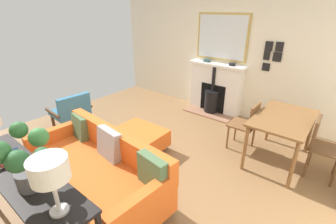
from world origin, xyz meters
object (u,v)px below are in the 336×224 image
object	(u,v)px
book_stack	(8,158)
dining_chair_by_back_wall	(321,143)
sofa	(97,170)
fireplace	(215,91)
dining_table	(283,123)
dining_chair_near_fireplace	(248,123)
armchair_accent	(71,110)
mantel_bowl_near	(207,60)
table_lamp_far_end	(50,171)
console_table	(23,180)
ottoman	(140,137)
mantel_bowl_far	(232,64)
potted_plant	(21,155)

from	to	relation	value
book_stack	dining_chair_by_back_wall	distance (m)	3.75
sofa	fireplace	bearing A→B (deg)	-177.52
dining_table	dining_chair_near_fireplace	bearing A→B (deg)	-90.19
armchair_accent	book_stack	size ratio (longest dim) A/B	2.76
mantel_bowl_near	armchair_accent	world-z (taller)	mantel_bowl_near
table_lamp_far_end	book_stack	xyz separation A→B (m)	(-0.00, -1.01, -0.34)
sofa	console_table	xyz separation A→B (m)	(0.77, -0.01, 0.35)
fireplace	table_lamp_far_end	distance (m)	4.11
book_stack	dining_chair_near_fireplace	bearing A→B (deg)	154.93
ottoman	book_stack	bearing A→B (deg)	-0.79
armchair_accent	table_lamp_far_end	size ratio (longest dim) A/B	1.55
ottoman	armchair_accent	bearing A→B (deg)	-78.01
ottoman	console_table	distance (m)	1.88
fireplace	mantel_bowl_far	bearing A→B (deg)	93.85
sofa	book_stack	distance (m)	0.95
mantel_bowl_near	dining_chair_near_fireplace	xyz separation A→B (m)	(1.09, 1.44, -0.63)
fireplace	book_stack	xyz separation A→B (m)	(3.96, -0.18, 0.31)
mantel_bowl_near	dining_chair_by_back_wall	bearing A→B (deg)	66.01
mantel_bowl_far	sofa	world-z (taller)	mantel_bowl_far
book_stack	dining_chair_by_back_wall	bearing A→B (deg)	140.74
potted_plant	dining_chair_by_back_wall	distance (m)	3.48
fireplace	dining_chair_by_back_wall	distance (m)	2.44
fireplace	dining_table	size ratio (longest dim) A/B	1.06
armchair_accent	potted_plant	world-z (taller)	potted_plant
dining_table	dining_chair_near_fireplace	world-z (taller)	dining_chair_near_fireplace
armchair_accent	ottoman	bearing A→B (deg)	101.99
mantel_bowl_far	ottoman	xyz separation A→B (m)	(2.19, -0.48, -0.90)
mantel_bowl_far	dining_chair_near_fireplace	world-z (taller)	mantel_bowl_far
sofa	console_table	bearing A→B (deg)	-0.51
mantel_bowl_far	fireplace	bearing A→B (deg)	-86.15
table_lamp_far_end	potted_plant	bearing A→B (deg)	-87.10
mantel_bowl_far	potted_plant	xyz separation A→B (m)	(4.01, 0.06, -0.03)
fireplace	armchair_accent	xyz separation A→B (m)	(2.48, -1.65, -0.07)
fireplace	table_lamp_far_end	bearing A→B (deg)	11.89
sofa	armchair_accent	bearing A→B (deg)	-111.74
dining_table	ottoman	bearing A→B (deg)	-59.14
mantel_bowl_near	dining_chair_by_back_wall	distance (m)	2.76
sofa	dining_chair_near_fireplace	world-z (taller)	dining_chair_near_fireplace
dining_table	dining_chair_by_back_wall	xyz separation A→B (m)	(0.00, 0.50, -0.14)
dining_chair_near_fireplace	table_lamp_far_end	bearing A→B (deg)	-6.75
ottoman	armchair_accent	xyz separation A→B (m)	(0.32, -1.49, 0.19)
sofa	book_stack	size ratio (longest dim) A/B	7.62
ottoman	dining_table	bearing A→B (deg)	120.86
fireplace	table_lamp_far_end	size ratio (longest dim) A/B	2.59
dining_chair_near_fireplace	potted_plant	bearing A→B (deg)	-15.06
ottoman	table_lamp_far_end	size ratio (longest dim) A/B	1.70
fireplace	book_stack	world-z (taller)	fireplace
mantel_bowl_far	console_table	distance (m)	4.02
fireplace	ottoman	bearing A→B (deg)	-4.02
table_lamp_far_end	potted_plant	distance (m)	0.45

